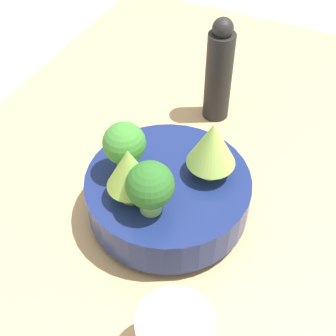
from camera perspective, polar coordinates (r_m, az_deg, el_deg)
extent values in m
plane|color=#ADA89E|center=(0.68, -0.51, -6.45)|extent=(6.00, 6.00, 0.00)
cube|color=tan|center=(0.67, -0.52, -5.43)|extent=(1.12, 0.71, 0.04)
cylinder|color=navy|center=(0.64, 0.00, -5.05)|extent=(0.10, 0.10, 0.01)
cylinder|color=navy|center=(0.61, 0.00, -3.05)|extent=(0.21, 0.21, 0.05)
cylinder|color=#6BA34C|center=(0.56, -4.56, -2.81)|extent=(0.03, 0.03, 0.02)
cone|color=#84AD47|center=(0.54, -4.80, -0.05)|extent=(0.06, 0.06, 0.06)
cylinder|color=#7AB256|center=(0.59, 5.15, 0.06)|extent=(0.03, 0.03, 0.02)
cone|color=#93B751|center=(0.56, 5.42, 2.96)|extent=(0.06, 0.06, 0.06)
cylinder|color=#7AB256|center=(0.59, -5.13, 0.61)|extent=(0.02, 0.02, 0.03)
sphere|color=#387A2D|center=(0.57, -5.35, 3.03)|extent=(0.05, 0.05, 0.05)
cylinder|color=#7AB256|center=(0.55, -2.11, -4.25)|extent=(0.03, 0.03, 0.02)
sphere|color=#286023|center=(0.53, -2.20, -2.09)|extent=(0.06, 0.06, 0.06)
cylinder|color=black|center=(0.75, 6.17, 10.96)|extent=(0.04, 0.04, 0.15)
sphere|color=black|center=(0.70, 6.72, 16.57)|extent=(0.03, 0.03, 0.03)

